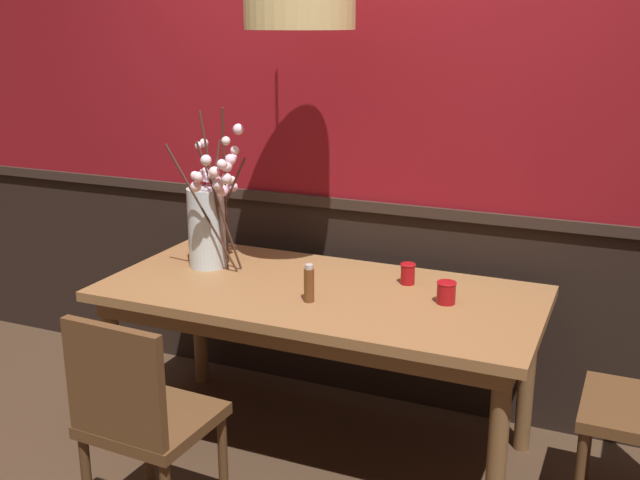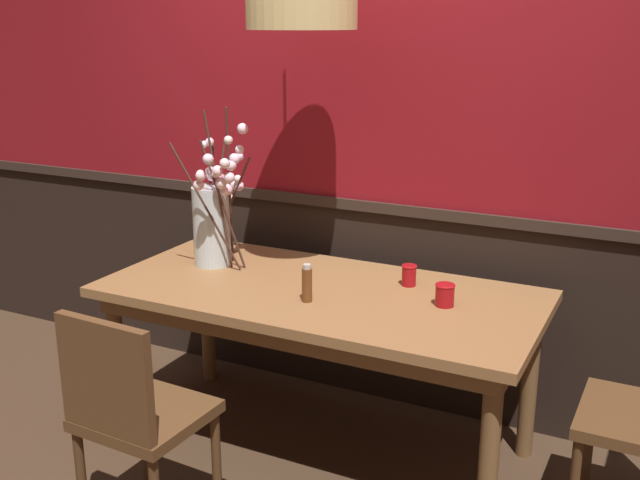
{
  "view_description": "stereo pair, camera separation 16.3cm",
  "coord_description": "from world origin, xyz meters",
  "px_view_note": "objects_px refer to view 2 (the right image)",
  "views": [
    {
      "loc": [
        1.18,
        -2.73,
        1.83
      ],
      "look_at": [
        0.0,
        0.0,
        0.96
      ],
      "focal_mm": 42.29,
      "sensor_mm": 36.0,
      "label": 1
    },
    {
      "loc": [
        1.32,
        -2.66,
        1.83
      ],
      "look_at": [
        0.0,
        0.0,
        0.96
      ],
      "focal_mm": 42.29,
      "sensor_mm": 36.0,
      "label": 2
    }
  ],
  "objects_px": {
    "chair_far_side_right": "(439,289)",
    "chair_near_side_left": "(133,412)",
    "condiment_bottle": "(307,284)",
    "chair_far_side_left": "(348,271)",
    "candle_holder_nearer_edge": "(445,295)",
    "dining_table": "(320,307)",
    "candle_holder_nearer_center": "(409,275)",
    "vase_with_blossoms": "(214,219)"
  },
  "relations": [
    {
      "from": "vase_with_blossoms",
      "to": "candle_holder_nearer_center",
      "type": "relative_size",
      "value": 7.97
    },
    {
      "from": "chair_far_side_right",
      "to": "chair_far_side_left",
      "type": "relative_size",
      "value": 0.91
    },
    {
      "from": "dining_table",
      "to": "candle_holder_nearer_center",
      "type": "height_order",
      "value": "candle_holder_nearer_center"
    },
    {
      "from": "chair_far_side_right",
      "to": "condiment_bottle",
      "type": "distance_m",
      "value": 1.08
    },
    {
      "from": "chair_near_side_left",
      "to": "condiment_bottle",
      "type": "height_order",
      "value": "condiment_bottle"
    },
    {
      "from": "chair_far_side_right",
      "to": "chair_far_side_left",
      "type": "distance_m",
      "value": 0.5
    },
    {
      "from": "chair_far_side_right",
      "to": "condiment_bottle",
      "type": "height_order",
      "value": "condiment_bottle"
    },
    {
      "from": "chair_far_side_right",
      "to": "chair_near_side_left",
      "type": "bearing_deg",
      "value": -108.5
    },
    {
      "from": "candle_holder_nearer_edge",
      "to": "vase_with_blossoms",
      "type": "bearing_deg",
      "value": 177.9
    },
    {
      "from": "chair_far_side_right",
      "to": "candle_holder_nearer_edge",
      "type": "relative_size",
      "value": 9.86
    },
    {
      "from": "condiment_bottle",
      "to": "candle_holder_nearer_edge",
      "type": "bearing_deg",
      "value": 21.33
    },
    {
      "from": "dining_table",
      "to": "chair_far_side_left",
      "type": "distance_m",
      "value": 0.87
    },
    {
      "from": "candle_holder_nearer_edge",
      "to": "condiment_bottle",
      "type": "height_order",
      "value": "condiment_bottle"
    },
    {
      "from": "candle_holder_nearer_edge",
      "to": "condiment_bottle",
      "type": "distance_m",
      "value": 0.55
    },
    {
      "from": "vase_with_blossoms",
      "to": "condiment_bottle",
      "type": "relative_size",
      "value": 4.67
    },
    {
      "from": "chair_near_side_left",
      "to": "candle_holder_nearer_center",
      "type": "bearing_deg",
      "value": 58.99
    },
    {
      "from": "dining_table",
      "to": "chair_near_side_left",
      "type": "relative_size",
      "value": 2.05
    },
    {
      "from": "vase_with_blossoms",
      "to": "dining_table",
      "type": "bearing_deg",
      "value": -8.33
    },
    {
      "from": "chair_near_side_left",
      "to": "candle_holder_nearer_center",
      "type": "relative_size",
      "value": 9.78
    },
    {
      "from": "vase_with_blossoms",
      "to": "chair_far_side_right",
      "type": "bearing_deg",
      "value": 42.59
    },
    {
      "from": "chair_far_side_left",
      "to": "candle_holder_nearer_edge",
      "type": "distance_m",
      "value": 1.12
    },
    {
      "from": "chair_far_side_left",
      "to": "candle_holder_nearer_center",
      "type": "xyz_separation_m",
      "value": [
        0.56,
        -0.62,
        0.25
      ]
    },
    {
      "from": "chair_far_side_left",
      "to": "condiment_bottle",
      "type": "distance_m",
      "value": 1.05
    },
    {
      "from": "candle_holder_nearer_center",
      "to": "condiment_bottle",
      "type": "height_order",
      "value": "condiment_bottle"
    },
    {
      "from": "candle_holder_nearer_edge",
      "to": "condiment_bottle",
      "type": "bearing_deg",
      "value": -158.67
    },
    {
      "from": "condiment_bottle",
      "to": "chair_near_side_left",
      "type": "bearing_deg",
      "value": -115.62
    },
    {
      "from": "chair_far_side_left",
      "to": "candle_holder_nearer_center",
      "type": "distance_m",
      "value": 0.87
    },
    {
      "from": "chair_near_side_left",
      "to": "condiment_bottle",
      "type": "xyz_separation_m",
      "value": [
        0.33,
        0.69,
        0.31
      ]
    },
    {
      "from": "chair_far_side_right",
      "to": "vase_with_blossoms",
      "type": "distance_m",
      "value": 1.23
    },
    {
      "from": "chair_far_side_left",
      "to": "chair_far_side_right",
      "type": "bearing_deg",
      "value": 3.65
    },
    {
      "from": "vase_with_blossoms",
      "to": "candle_holder_nearer_center",
      "type": "xyz_separation_m",
      "value": [
        0.9,
        0.12,
        -0.17
      ]
    },
    {
      "from": "candle_holder_nearer_edge",
      "to": "condiment_bottle",
      "type": "xyz_separation_m",
      "value": [
        -0.51,
        -0.2,
        0.03
      ]
    },
    {
      "from": "vase_with_blossoms",
      "to": "condiment_bottle",
      "type": "height_order",
      "value": "vase_with_blossoms"
    },
    {
      "from": "vase_with_blossoms",
      "to": "condiment_bottle",
      "type": "bearing_deg",
      "value": -21.66
    },
    {
      "from": "chair_near_side_left",
      "to": "candle_holder_nearer_center",
      "type": "xyz_separation_m",
      "value": [
        0.63,
        1.05,
        0.28
      ]
    },
    {
      "from": "chair_far_side_right",
      "to": "candle_holder_nearer_edge",
      "type": "xyz_separation_m",
      "value": [
        0.27,
        -0.81,
        0.28
      ]
    },
    {
      "from": "dining_table",
      "to": "vase_with_blossoms",
      "type": "distance_m",
      "value": 0.66
    },
    {
      "from": "chair_near_side_left",
      "to": "chair_far_side_left",
      "type": "relative_size",
      "value": 0.92
    },
    {
      "from": "chair_far_side_right",
      "to": "condiment_bottle",
      "type": "bearing_deg",
      "value": -103.26
    },
    {
      "from": "dining_table",
      "to": "condiment_bottle",
      "type": "height_order",
      "value": "condiment_bottle"
    },
    {
      "from": "chair_far_side_right",
      "to": "chair_far_side_left",
      "type": "bearing_deg",
      "value": -176.35
    },
    {
      "from": "vase_with_blossoms",
      "to": "chair_near_side_left",
      "type": "bearing_deg",
      "value": -73.77
    }
  ]
}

